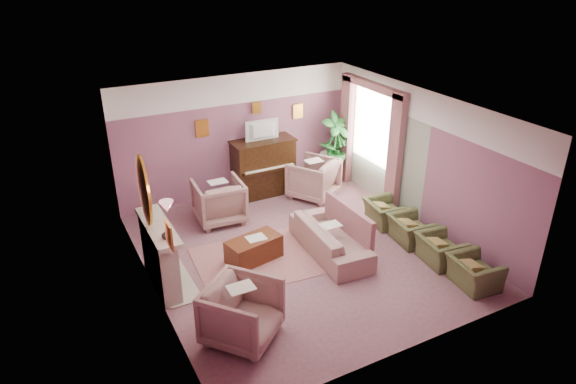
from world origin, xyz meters
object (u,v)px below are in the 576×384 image
coffee_table (254,249)px  sofa (330,233)px  floral_armchair_front (242,310)px  olive_chair_c (411,226)px  floral_armchair_right (313,177)px  olive_chair_d (385,209)px  side_table (330,167)px  piano (263,168)px  olive_chair_a (475,268)px  television (263,129)px  olive_chair_b (440,246)px  floral_armchair_left (219,199)px

coffee_table → sofa: sofa is taller
floral_armchair_front → olive_chair_c: 4.12m
floral_armchair_right → olive_chair_c: floral_armchair_right is taller
sofa → floral_armchair_right: 2.43m
olive_chair_d → side_table: side_table is taller
piano → olive_chair_a: size_ratio=1.74×
television → side_table: television is taller
sofa → olive_chair_c: bearing=-14.3°
piano → olive_chair_d: 2.99m
piano → olive_chair_b: bearing=-69.0°
floral_armchair_left → piano: bearing=28.9°
floral_armchair_right → olive_chair_c: size_ratio=1.25×
floral_armchair_right → olive_chair_a: 4.34m
sofa → olive_chair_b: (1.59, -1.22, -0.06)m
floral_armchair_front → olive_chair_b: size_ratio=1.25×
olive_chair_c → floral_armchair_left: bearing=139.3°
olive_chair_c → side_table: side_table is taller
floral_armchair_right → side_table: bearing=37.2°
olive_chair_a → side_table: 4.94m
piano → olive_chair_d: bearing=-57.7°
piano → olive_chair_c: bearing=-64.5°
olive_chair_d → television: bearing=122.9°
piano → olive_chair_b: piano is taller
olive_chair_a → side_table: size_ratio=1.15×
olive_chair_c → olive_chair_d: same height
floral_armchair_left → olive_chair_b: (2.98, -3.38, -0.16)m
floral_armchair_left → floral_armchair_front: same height
coffee_table → olive_chair_d: 2.98m
sofa → olive_chair_b: 2.01m
piano → olive_chair_d: size_ratio=1.74×
coffee_table → side_table: side_table is taller
piano → olive_chair_c: size_ratio=1.74×
floral_armchair_right → olive_chair_b: floral_armchair_right is taller
olive_chair_d → piano: bearing=122.3°
sofa → floral_armchair_left: size_ratio=2.02×
side_table → floral_armchair_left: bearing=-167.1°
piano → olive_chair_d: (1.59, -2.51, -0.30)m
piano → sofa: piano is taller
floral_armchair_left → olive_chair_c: floral_armchair_left is taller
sofa → floral_armchair_right: size_ratio=2.02×
piano → sofa: bearing=-90.0°
floral_armchair_front → olive_chair_a: (3.99, -0.61, -0.16)m
television → coffee_table: television is taller
piano → olive_chair_a: (1.59, -4.97, -0.30)m
floral_armchair_right → olive_chair_d: 1.94m
television → floral_armchair_front: 5.05m
olive_chair_c → olive_chair_d: bearing=90.0°
side_table → olive_chair_d: bearing=-94.7°
floral_armchair_front → olive_chair_c: floral_armchair_front is taller
sofa → side_table: size_ratio=2.91×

